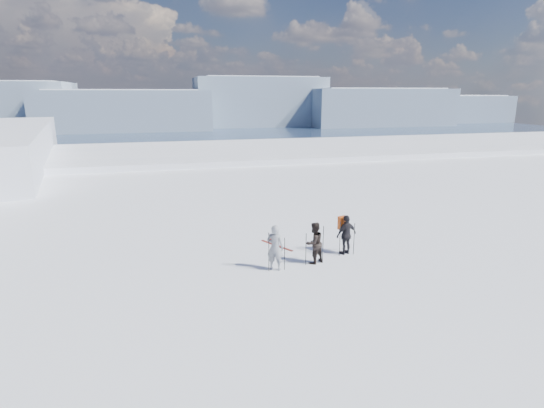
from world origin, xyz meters
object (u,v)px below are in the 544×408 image
Objects in this scene: skier_grey at (275,247)px; skier_dark at (314,243)px; skier_pack at (346,235)px; skis_loose at (275,246)px.

skier_grey is 1.49m from skier_dark.
skier_grey reaches higher than skier_pack.
skier_grey is 0.94× the size of skis_loose.
skier_pack is at bearing -31.74° from skis_loose.
skis_loose is (-0.90, 1.98, -0.73)m from skier_dark.
skier_grey is 1.06× the size of skier_pack.
skis_loose is at bearing -89.23° from skier_dark.
skis_loose is (-2.35, 1.45, -0.74)m from skier_pack.
skier_grey is at bearing -14.79° from skier_dark.
skier_dark is at bearing -65.66° from skis_loose.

